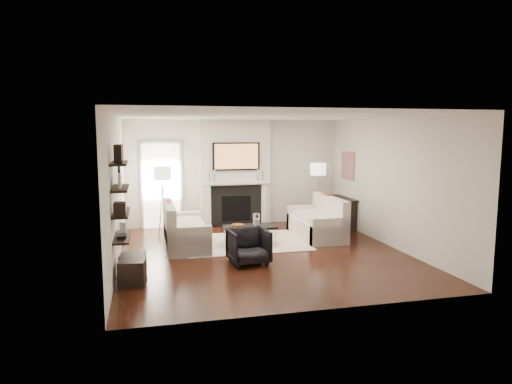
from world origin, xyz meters
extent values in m
plane|color=black|center=(0.00, 0.00, 0.00)|extent=(6.00, 6.00, 0.00)
plane|color=white|center=(0.00, 0.00, 2.70)|extent=(6.00, 6.00, 0.00)
plane|color=silver|center=(0.00, 3.00, 1.35)|extent=(5.50, 0.00, 5.50)
plane|color=silver|center=(0.00, -3.00, 1.35)|extent=(5.50, 0.00, 5.50)
plane|color=silver|center=(-2.75, 0.00, 1.35)|extent=(0.00, 6.00, 6.00)
plane|color=silver|center=(2.75, 0.00, 1.35)|extent=(0.00, 6.00, 6.00)
cube|color=silver|center=(0.00, 2.88, 1.35)|extent=(1.80, 0.25, 2.70)
cube|color=black|center=(0.00, 2.74, 0.52)|extent=(1.30, 0.02, 1.04)
cube|color=black|center=(0.00, 2.73, 0.45)|extent=(0.75, 0.02, 0.65)
cube|color=white|center=(-0.72, 2.71, 0.55)|extent=(0.12, 0.08, 1.10)
cube|color=white|center=(0.72, 2.71, 0.55)|extent=(0.12, 0.08, 1.10)
cube|color=white|center=(0.00, 2.69, 1.12)|extent=(1.70, 0.18, 0.07)
cube|color=black|center=(0.00, 2.71, 1.78)|extent=(1.20, 0.06, 0.70)
cube|color=#BF723F|center=(0.00, 2.68, 1.78)|extent=(1.10, 0.00, 0.62)
cylinder|color=silver|center=(-0.55, 2.70, 1.30)|extent=(0.04, 0.04, 0.30)
cylinder|color=silver|center=(-0.68, 2.70, 1.27)|extent=(0.04, 0.04, 0.24)
cylinder|color=silver|center=(0.55, 2.70, 1.30)|extent=(0.04, 0.04, 0.30)
cylinder|color=silver|center=(0.68, 2.70, 1.27)|extent=(0.04, 0.04, 0.24)
cube|color=white|center=(-1.85, 2.98, 1.05)|extent=(0.90, 0.02, 2.10)
cube|color=white|center=(-2.33, 2.96, 1.05)|extent=(0.06, 0.06, 2.16)
cube|color=white|center=(-1.37, 2.96, 1.05)|extent=(0.06, 0.06, 2.16)
cube|color=white|center=(-1.85, 2.96, 2.13)|extent=(1.02, 0.06, 0.06)
cube|color=beige|center=(-0.18, 0.94, 0.01)|extent=(2.60, 2.00, 0.01)
cube|color=beige|center=(-1.44, 0.87, 0.21)|extent=(0.85, 1.80, 0.42)
cube|color=beige|center=(-1.77, 0.87, 0.53)|extent=(0.18, 1.80, 0.80)
cube|color=beige|center=(-1.44, 0.06, 0.30)|extent=(0.85, 0.18, 0.60)
cube|color=beige|center=(-1.44, 1.68, 0.30)|extent=(0.85, 0.18, 0.60)
cube|color=beige|center=(-1.39, 0.87, 0.47)|extent=(0.63, 1.44, 0.10)
cube|color=#B42A16|center=(-1.77, 1.17, 0.73)|extent=(0.10, 0.42, 0.42)
cube|color=black|center=(-1.77, 0.57, 0.72)|extent=(0.10, 0.40, 0.40)
cube|color=beige|center=(1.53, 1.09, 0.21)|extent=(0.85, 1.80, 0.42)
cube|color=beige|center=(1.87, 1.09, 0.53)|extent=(0.18, 1.80, 0.80)
cube|color=beige|center=(1.53, 0.28, 0.30)|extent=(0.85, 0.18, 0.60)
cube|color=beige|center=(1.53, 1.90, 0.30)|extent=(0.85, 0.18, 0.60)
cube|color=beige|center=(1.48, 1.09, 0.47)|extent=(0.63, 1.44, 0.10)
cube|color=#B42A16|center=(1.87, 1.39, 0.73)|extent=(0.10, 0.42, 0.42)
cube|color=black|center=(1.87, 0.79, 0.72)|extent=(0.10, 0.40, 0.40)
cube|color=black|center=(-0.12, 0.68, 0.40)|extent=(1.10, 0.55, 0.04)
cylinder|color=silver|center=(-0.62, 0.46, 0.19)|extent=(0.02, 0.02, 0.38)
cylinder|color=silver|center=(0.38, 0.46, 0.19)|extent=(0.02, 0.02, 0.38)
cylinder|color=silver|center=(-0.62, 0.90, 0.19)|extent=(0.02, 0.02, 0.38)
cylinder|color=silver|center=(0.38, 0.90, 0.19)|extent=(0.02, 0.02, 0.38)
cylinder|color=white|center=(0.03, 0.68, 0.56)|extent=(0.14, 0.14, 0.24)
cylinder|color=white|center=(0.03, 0.68, 0.50)|extent=(0.11, 0.11, 0.16)
cylinder|color=#C76521|center=(-0.37, 0.68, 0.45)|extent=(0.27, 0.27, 0.04)
imported|color=black|center=(-0.43, -0.62, 0.35)|extent=(0.74, 0.70, 0.71)
cylinder|color=silver|center=(-1.85, 2.13, 0.60)|extent=(0.02, 0.02, 1.20)
cylinder|color=white|center=(-1.85, 2.13, 1.45)|extent=(0.40, 0.40, 0.30)
cylinder|color=silver|center=(-1.74, 2.13, 0.60)|extent=(0.25, 0.02, 1.23)
cylinder|color=silver|center=(-1.91, 2.23, 0.60)|extent=(0.14, 0.22, 1.23)
cylinder|color=silver|center=(-1.91, 2.04, 0.60)|extent=(0.14, 0.22, 1.23)
cylinder|color=silver|center=(2.05, 2.34, 0.60)|extent=(0.02, 0.02, 1.20)
cylinder|color=white|center=(2.05, 2.34, 1.45)|extent=(0.40, 0.40, 0.30)
cylinder|color=silver|center=(2.16, 2.34, 0.60)|extent=(0.25, 0.02, 1.23)
cylinder|color=silver|center=(2.00, 2.43, 0.60)|extent=(0.14, 0.22, 1.23)
cylinder|color=silver|center=(1.99, 2.24, 0.60)|extent=(0.14, 0.22, 1.23)
cube|color=black|center=(2.57, 2.00, 0.73)|extent=(0.35, 1.20, 0.04)
cube|color=black|center=(2.57, 1.45, 0.35)|extent=(0.30, 0.04, 0.71)
cube|color=black|center=(2.57, 2.55, 0.35)|extent=(0.30, 0.04, 0.71)
cube|color=#9F624F|center=(2.73, 2.05, 1.55)|extent=(0.03, 0.70, 0.70)
cube|color=black|center=(-2.62, -1.00, 0.70)|extent=(0.25, 1.00, 0.03)
cube|color=black|center=(-2.62, -1.00, 1.10)|extent=(0.25, 1.00, 0.04)
cube|color=black|center=(-2.62, -1.00, 1.50)|extent=(0.25, 1.00, 0.04)
cube|color=black|center=(-2.62, -1.00, 1.90)|extent=(0.25, 1.00, 0.04)
cube|color=black|center=(-2.62, -1.32, 2.06)|extent=(0.12, 0.10, 0.28)
cube|color=#B42A16|center=(-2.62, -0.87, 2.06)|extent=(0.12, 0.10, 0.28)
cube|color=white|center=(-2.62, -1.09, 1.63)|extent=(0.04, 0.30, 0.22)
cube|color=black|center=(-2.62, -0.76, 1.61)|extent=(0.04, 0.22, 0.18)
cube|color=black|center=(-2.62, -1.33, 1.22)|extent=(0.18, 0.25, 0.20)
cube|color=black|center=(-2.62, -0.83, 1.18)|extent=(0.15, 0.12, 0.12)
cube|color=black|center=(-2.62, -1.14, 0.74)|extent=(0.14, 0.20, 0.05)
cube|color=white|center=(-2.62, -0.77, 0.81)|extent=(0.10, 0.10, 0.18)
cylinder|color=black|center=(-2.73, 0.90, 1.70)|extent=(0.04, 0.34, 0.34)
cylinder|color=white|center=(-2.71, 0.90, 1.70)|extent=(0.01, 0.29, 0.29)
cube|color=black|center=(-2.47, -0.96, 0.20)|extent=(0.43, 0.43, 0.40)
cube|color=black|center=(-2.47, -1.33, 0.20)|extent=(0.45, 0.45, 0.40)
camera|label=1|loc=(-2.21, -8.53, 2.40)|focal=32.00mm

